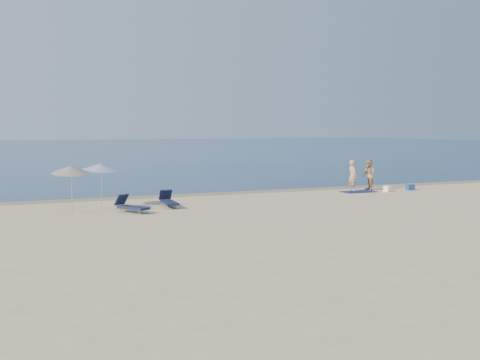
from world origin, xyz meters
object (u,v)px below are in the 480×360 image
object	(u,v)px
person_left	(352,175)
blue_cooler	(410,187)
person_right	(369,175)
umbrella_near	(101,167)

from	to	relation	value
person_left	blue_cooler	distance (m)	3.48
person_right	umbrella_near	size ratio (longest dim) A/B	0.84
person_right	blue_cooler	size ratio (longest dim) A/B	3.89
person_left	umbrella_near	bearing A→B (deg)	97.51
person_left	blue_cooler	bearing A→B (deg)	-102.83
person_left	person_right	bearing A→B (deg)	-87.71
person_right	umbrella_near	distance (m)	15.31
person_left	blue_cooler	xyz separation A→B (m)	(3.29, -0.87, -0.71)
person_right	umbrella_near	xyz separation A→B (m)	(-15.22, -1.36, 0.93)
person_left	person_right	world-z (taller)	same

